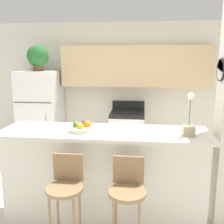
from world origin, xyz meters
name	(u,v)px	position (x,y,z in m)	size (l,w,h in m)	color
ground_plane	(105,217)	(0.00, 0.00, 0.00)	(14.00, 14.00, 0.00)	beige
wall_back	(127,80)	(0.12, 2.20, 1.48)	(5.60, 0.38, 2.55)	silver
counter_bar	(104,175)	(0.00, 0.00, 0.55)	(2.35, 0.68, 1.08)	silver
refrigerator	(41,115)	(-1.48, 1.87, 0.83)	(0.72, 0.73, 1.65)	white
stove_range	(127,136)	(0.16, 1.91, 0.46)	(0.62, 0.65, 1.07)	white
bar_stool_left	(66,189)	(-0.30, -0.55, 0.64)	(0.35, 0.35, 0.96)	olive
bar_stool_right	(128,193)	(0.30, -0.55, 0.64)	(0.35, 0.35, 0.96)	olive
potted_plant_on_fridge	(38,57)	(-1.48, 1.87, 1.91)	(0.39, 0.39, 0.47)	brown
orchid_vase	(189,124)	(0.91, -0.08, 1.21)	(0.12, 0.12, 0.45)	tan
fruit_bowl	(82,127)	(-0.24, -0.04, 1.13)	(0.29, 0.29, 0.12)	silver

